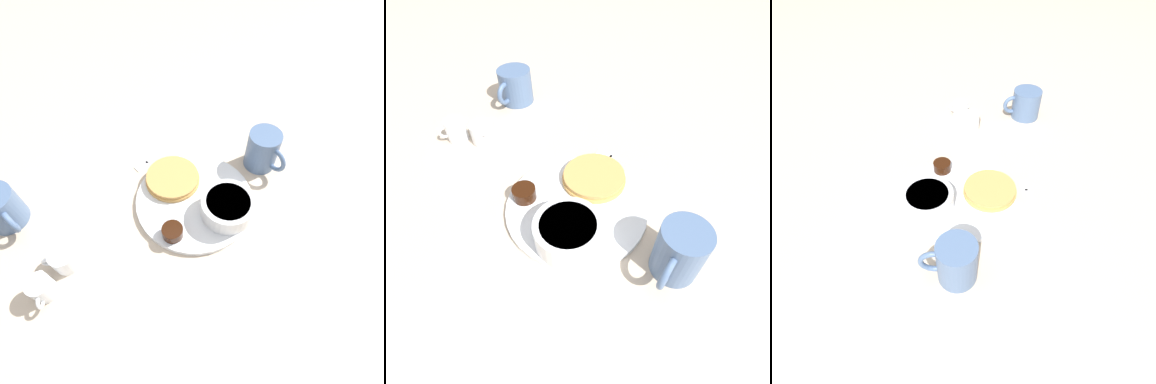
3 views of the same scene
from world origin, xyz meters
The scene contains 11 objects.
ground_plane centered at (0.00, 0.00, 0.00)m, with size 4.00×4.00×0.00m, color #C6B299.
plate centered at (0.00, 0.00, 0.01)m, with size 0.27×0.27×0.01m.
pancake_stack centered at (-0.04, 0.06, 0.02)m, with size 0.13×0.13×0.02m.
bowl centered at (0.06, -0.05, 0.04)m, with size 0.12×0.12×0.05m.
syrup_cup centered at (-0.07, -0.08, 0.02)m, with size 0.05×0.05×0.03m.
butter_ramekin centered at (0.06, -0.08, 0.03)m, with size 0.05×0.05×0.05m.
coffee_mug centered at (0.19, 0.07, 0.05)m, with size 0.08×0.11×0.10m.
creamer_pitcher_near centered at (-0.29, -0.08, 0.03)m, with size 0.08×0.05×0.05m.
creamer_pitcher_far centered at (-0.34, -0.13, 0.03)m, with size 0.05×0.07×0.06m.
fork centered at (-0.07, 0.15, 0.00)m, with size 0.13×0.08×0.00m.
second_mug centered at (-0.41, 0.07, 0.04)m, with size 0.09×0.11×0.09m.
Camera 2 is at (0.31, -0.19, 0.46)m, focal length 28.00 mm.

